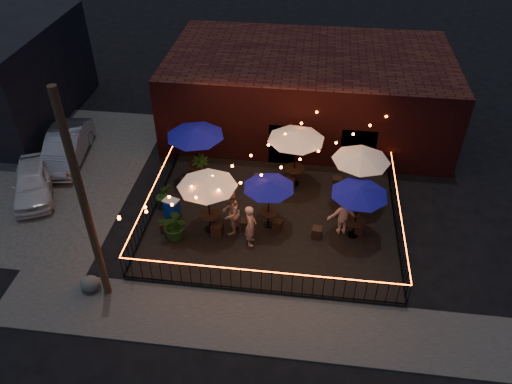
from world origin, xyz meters
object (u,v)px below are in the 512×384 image
boulder (90,284)px  utility_pole (85,206)px  cooler (172,208)px  cafe_table_5 (361,157)px  cafe_table_4 (360,191)px  cafe_table_2 (269,185)px  cafe_table_3 (296,136)px  cafe_table_0 (207,183)px  cafe_table_1 (195,133)px

boulder → utility_pole: bearing=-4.0°
cooler → boulder: cooler is taller
utility_pole → cooler: utility_pole is taller
cafe_table_5 → cafe_table_4: bearing=-93.1°
cooler → boulder: bearing=-95.1°
utility_pole → cafe_table_2: size_ratio=3.16×
cafe_table_3 → cooler: bearing=-149.6°
cafe_table_4 → cafe_table_2: bearing=177.1°
cafe_table_0 → cafe_table_5: cafe_table_5 is taller
cafe_table_0 → boulder: cafe_table_0 is taller
cafe_table_1 → cooler: bearing=-102.6°
utility_pole → cafe_table_2: bearing=38.0°
cafe_table_1 → boulder: 7.52m
cooler → boulder: size_ratio=1.01×
cafe_table_1 → cafe_table_3: (4.28, 0.31, -0.04)m
cafe_table_1 → cafe_table_5: (6.96, -0.77, -0.15)m
cooler → utility_pole: bearing=-87.5°
cafe_table_1 → cafe_table_5: cafe_table_1 is taller
utility_pole → cafe_table_0: utility_pole is taller
cafe_table_5 → boulder: bearing=-147.8°
cafe_table_0 → cafe_table_1: (-1.16, 3.17, 0.20)m
cafe_table_4 → boulder: size_ratio=3.45×
cafe_table_0 → cooler: size_ratio=3.28×
cafe_table_1 → cafe_table_4: bearing=-22.3°
utility_pole → cafe_table_3: 9.43m
cafe_table_2 → cooler: size_ratio=3.10×
utility_pole → boulder: utility_pole is taller
cafe_table_2 → cafe_table_5: bearing=27.8°
cafe_table_0 → cafe_table_1: cafe_table_1 is taller
cafe_table_1 → cafe_table_0: bearing=-69.8°
cafe_table_1 → utility_pole: bearing=-105.2°
cafe_table_4 → cafe_table_5: size_ratio=1.08×
utility_pole → cafe_table_3: utility_pole is taller
utility_pole → cooler: bearing=73.4°
cafe_table_0 → utility_pole: bearing=-129.9°
cafe_table_4 → cafe_table_1: bearing=157.7°
cafe_table_3 → cafe_table_5: 2.89m
cafe_table_0 → cafe_table_4: 5.70m
cafe_table_4 → utility_pole: bearing=-155.6°
cafe_table_1 → cafe_table_3: cafe_table_1 is taller
utility_pole → cafe_table_1: (1.83, 6.75, -1.32)m
utility_pole → cafe_table_4: size_ratio=2.85×
utility_pole → cafe_table_5: size_ratio=3.07×
cafe_table_5 → cafe_table_0: bearing=-157.5°
cafe_table_3 → cafe_table_2: bearing=-106.0°
cafe_table_5 → cooler: cafe_table_5 is taller
utility_pole → cafe_table_0: size_ratio=2.98×
cafe_table_1 → cooler: 3.35m
utility_pole → cafe_table_4: 9.67m
cafe_table_0 → cafe_table_2: bearing=13.3°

